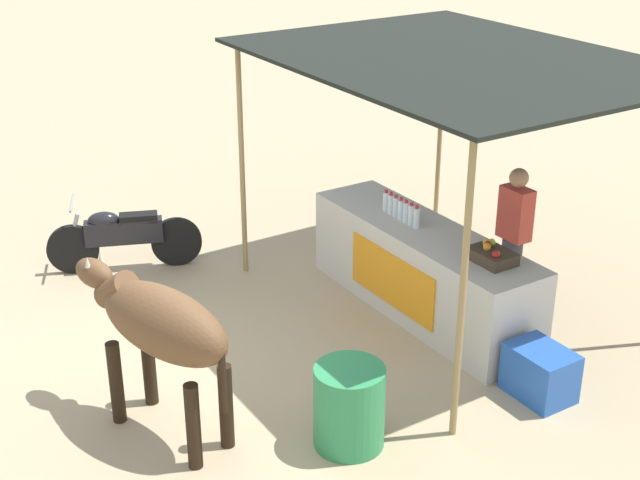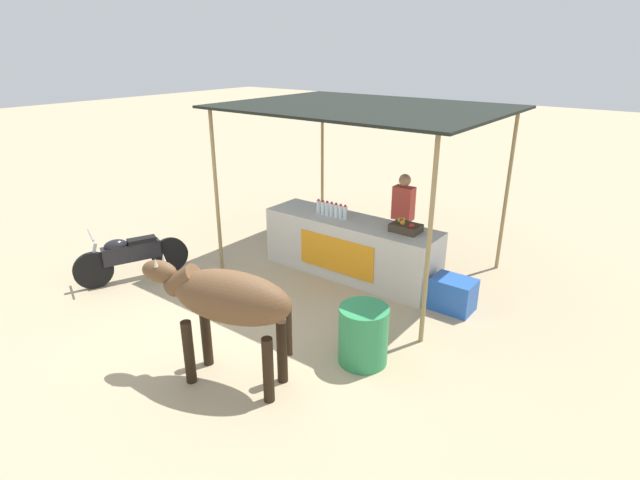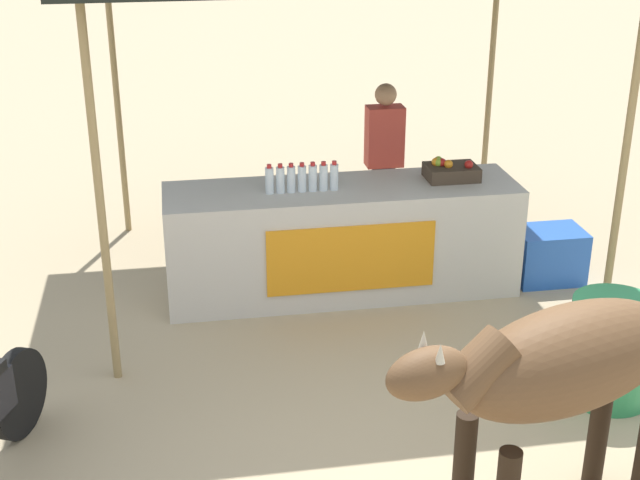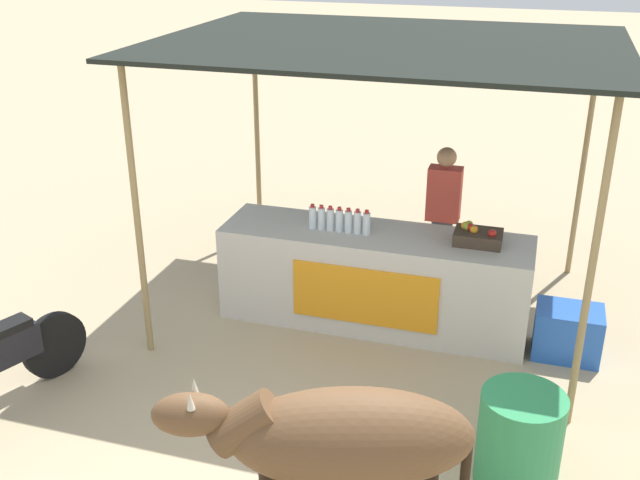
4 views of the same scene
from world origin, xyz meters
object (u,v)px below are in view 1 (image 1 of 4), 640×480
Objects in this scene: stall_counter at (422,271)px; motorcycle_parked at (122,236)px; water_barrel at (349,406)px; cow at (159,325)px; fruit_crate at (491,255)px; cooler_box at (540,373)px; vendor_behind_counter at (513,241)px.

motorcycle_parked is (-2.71, -2.33, -0.05)m from stall_counter.
stall_counter is 4.10× the size of water_barrel.
water_barrel is at bearing 4.87° from motorcycle_parked.
motorcycle_parked reaches higher than water_barrel.
cow reaches higher than stall_counter.
fruit_crate is at bearing 105.59° from water_barrel.
cooler_box is (1.86, -0.10, -0.24)m from stall_counter.
cow reaches higher than water_barrel.
vendor_behind_counter reaches higher than stall_counter.
water_barrel is at bearing -74.41° from fruit_crate.
fruit_crate is 3.27m from cow.
stall_counter is 3.28m from cow.
cow is (-1.33, -3.09, 0.79)m from cooler_box.
fruit_crate is at bearing 3.23° from stall_counter.
fruit_crate reaches higher than stall_counter.
water_barrel is (-0.34, -1.87, 0.13)m from cooler_box.
water_barrel is at bearing -100.33° from cooler_box.
stall_counter is at bearing -176.77° from fruit_crate.
water_barrel is at bearing -70.13° from vendor_behind_counter.
motorcycle_parked is (-3.24, -3.08, -0.42)m from vendor_behind_counter.
fruit_crate is 0.27× the size of vendor_behind_counter.
vendor_behind_counter is 1.69m from cooler_box.
stall_counter is 1.82× the size of vendor_behind_counter.
stall_counter is at bearing 177.01° from cooler_box.
stall_counter reaches higher than motorcycle_parked.
stall_counter is 2.49m from water_barrel.
stall_counter reaches higher than cooler_box.
fruit_crate is 1.21m from cooler_box.
cow is (-0.01, -3.94, 0.18)m from vendor_behind_counter.
fruit_crate reaches higher than cooler_box.
vendor_behind_counter reaches higher than cooler_box.
motorcycle_parked is (-3.23, 0.86, -0.60)m from cow.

